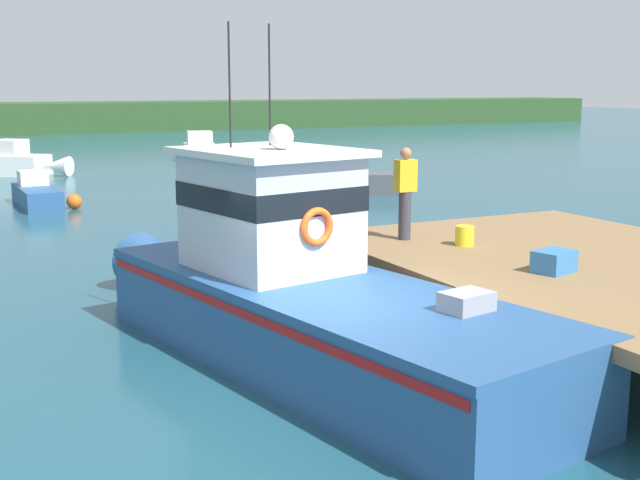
% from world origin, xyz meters
% --- Properties ---
extents(ground_plane, '(200.00, 200.00, 0.00)m').
position_xyz_m(ground_plane, '(0.00, 0.00, 0.00)').
color(ground_plane, '#1E4C5B').
extents(dock, '(6.00, 9.00, 1.20)m').
position_xyz_m(dock, '(4.80, 0.00, 1.07)').
color(dock, '#4C3D2D').
rests_on(dock, ground).
extents(main_fishing_boat, '(4.01, 9.97, 4.80)m').
position_xyz_m(main_fishing_boat, '(0.09, 1.29, 1.01)').
color(main_fishing_boat, '#285184').
rests_on(main_fishing_boat, ground).
extents(crate_single_far, '(0.70, 0.59, 0.32)m').
position_xyz_m(crate_single_far, '(3.62, -0.12, 1.36)').
color(crate_single_far, '#3370B2').
rests_on(crate_single_far, dock).
extents(bait_bucket, '(0.32, 0.32, 0.34)m').
position_xyz_m(bait_bucket, '(3.66, 2.13, 1.37)').
color(bait_bucket, yellow).
rests_on(bait_bucket, dock).
extents(deckhand_by_the_boat, '(0.36, 0.22, 1.63)m').
position_xyz_m(deckhand_by_the_boat, '(3.04, 3.06, 2.06)').
color(deckhand_by_the_boat, '#383842').
rests_on(deckhand_by_the_boat, dock).
extents(moored_boat_far_right, '(2.73, 6.19, 1.55)m').
position_xyz_m(moored_boat_far_right, '(8.45, 30.90, 0.53)').
color(moored_boat_far_right, white).
rests_on(moored_boat_far_right, ground).
extents(moored_boat_far_left, '(1.19, 4.38, 1.11)m').
position_xyz_m(moored_boat_far_left, '(-1.16, 18.98, 0.38)').
color(moored_boat_far_left, '#285184').
rests_on(moored_boat_far_left, ground).
extents(moored_boat_mid_harbor, '(4.86, 3.19, 1.26)m').
position_xyz_m(moored_boat_mid_harbor, '(9.33, 17.21, 0.43)').
color(moored_boat_mid_harbor, '#4C4C51').
rests_on(moored_boat_mid_harbor, ground).
extents(moored_boat_near_channel, '(5.53, 4.72, 1.55)m').
position_xyz_m(moored_boat_near_channel, '(-1.19, 29.12, 0.53)').
color(moored_boat_near_channel, white).
rests_on(moored_boat_near_channel, ground).
extents(mooring_buoy_spare_mooring, '(0.48, 0.48, 0.48)m').
position_xyz_m(mooring_buoy_spare_mooring, '(-0.17, 17.55, 0.24)').
color(mooring_buoy_spare_mooring, '#EA5B19').
rests_on(mooring_buoy_spare_mooring, ground).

